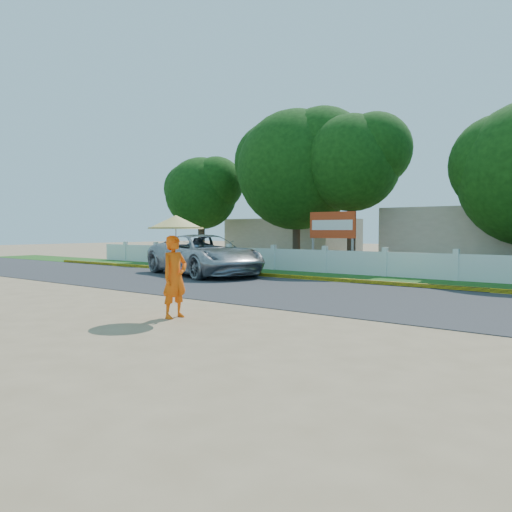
{
  "coord_description": "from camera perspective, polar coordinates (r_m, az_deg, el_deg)",
  "views": [
    {
      "loc": [
        8.85,
        -9.42,
        2.06
      ],
      "look_at": [
        0.0,
        2.0,
        1.3
      ],
      "focal_mm": 35.0,
      "sensor_mm": 36.0,
      "label": 1
    }
  ],
  "objects": [
    {
      "name": "building_near",
      "position": [
        28.04,
        25.75,
        1.77
      ],
      "size": [
        10.0,
        6.0,
        3.2
      ],
      "primitive_type": "cube",
      "color": "#B7AD99",
      "rests_on": "ground"
    },
    {
      "name": "road",
      "position": [
        16.62,
        5.3,
        -4.09
      ],
      "size": [
        60.0,
        7.0,
        0.02
      ],
      "primitive_type": "cube",
      "color": "#38383A",
      "rests_on": "ground"
    },
    {
      "name": "vehicle",
      "position": [
        22.68,
        -5.95,
        0.12
      ],
      "size": [
        7.27,
        4.93,
        1.85
      ],
      "primitive_type": "imported",
      "rotation": [
        0.0,
        0.0,
        1.27
      ],
      "color": "#9FA2A7",
      "rests_on": "ground"
    },
    {
      "name": "grass_verge",
      "position": [
        21.21,
        12.95,
        -2.6
      ],
      "size": [
        60.0,
        3.5,
        0.03
      ],
      "primitive_type": "cube",
      "color": "#2D601E",
      "rests_on": "ground"
    },
    {
      "name": "fence",
      "position": [
        22.49,
        14.52,
        -0.94
      ],
      "size": [
        40.0,
        0.1,
        1.1
      ],
      "primitive_type": "cube",
      "color": "silver",
      "rests_on": "ground"
    },
    {
      "name": "building_far",
      "position": [
        34.11,
        4.23,
        1.89
      ],
      "size": [
        8.0,
        5.0,
        2.8
      ],
      "primitive_type": "cube",
      "color": "#B7AD99",
      "rests_on": "ground"
    },
    {
      "name": "monk_with_parasol",
      "position": [
        11.73,
        -9.22,
        0.55
      ],
      "size": [
        1.32,
        1.32,
        2.4
      ],
      "color": "#F4590C",
      "rests_on": "ground"
    },
    {
      "name": "curb",
      "position": [
        19.68,
        10.87,
        -2.82
      ],
      "size": [
        40.0,
        0.18,
        0.16
      ],
      "primitive_type": "cube",
      "color": "yellow",
      "rests_on": "ground"
    },
    {
      "name": "billboard",
      "position": [
        24.85,
        8.72,
        3.16
      ],
      "size": [
        2.5,
        0.13,
        2.95
      ],
      "color": "gray",
      "rests_on": "ground"
    },
    {
      "name": "ground",
      "position": [
        13.09,
        -5.4,
        -6.06
      ],
      "size": [
        120.0,
        120.0,
        0.0
      ],
      "primitive_type": "plane",
      "color": "#9E8460",
      "rests_on": "ground"
    }
  ]
}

